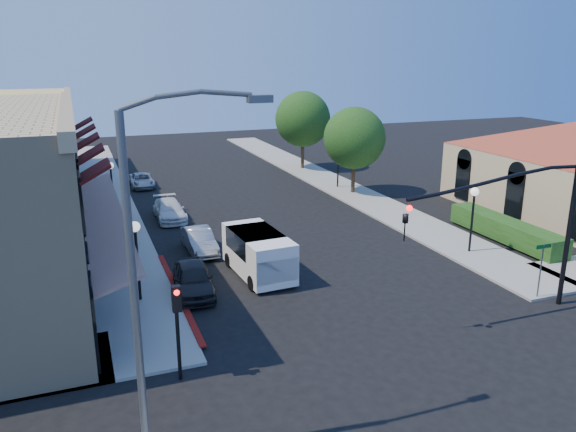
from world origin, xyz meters
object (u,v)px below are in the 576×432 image
object	(u,v)px
parked_car_a	(193,279)
street_tree_b	(303,119)
parked_car_b	(199,241)
lamppost_right_far	(338,154)
parked_car_d	(142,180)
lamppost_right_near	(474,203)
secondary_signal	(177,315)
lamppost_left_far	(111,175)
street_tree_a	(354,138)
lamppost_left_near	(136,241)
signal_mast_arm	(530,216)
cobra_streetlight	(147,269)
white_van	(259,251)
parked_car_c	(169,210)
street_name_sign	(542,262)

from	to	relation	value
parked_car_a	street_tree_b	bearing A→B (deg)	63.38
parked_car_a	parked_car_b	world-z (taller)	parked_car_a
lamppost_right_far	parked_car_a	xyz separation A→B (m)	(-14.70, -15.91, -2.05)
lamppost_right_far	parked_car_d	world-z (taller)	lamppost_right_far
lamppost_right_near	secondary_signal	bearing A→B (deg)	-158.22
lamppost_left_far	lamppost_right_near	distance (m)	22.02
street_tree_a	lamppost_left_near	xyz separation A→B (m)	(-17.30, -14.00, -1.46)
street_tree_b	signal_mast_arm	bearing A→B (deg)	-95.51
cobra_streetlight	lamppost_right_far	distance (m)	31.53
street_tree_a	street_tree_b	distance (m)	10.01
lamppost_left_far	white_van	world-z (taller)	lamppost_left_far
lamppost_left_far	lamppost_right_near	bearing A→B (deg)	-39.47
cobra_streetlight	parked_car_c	bearing A→B (deg)	79.98
lamppost_right_near	parked_car_c	xyz separation A→B (m)	(-13.76, 12.00, -2.12)
street_name_sign	parked_car_b	distance (m)	16.60
street_tree_a	lamppost_right_far	bearing A→B (deg)	98.53
parked_car_c	lamppost_left_near	bearing A→B (deg)	-104.55
lamppost_right_near	parked_car_b	size ratio (longest dim) A/B	0.94
street_tree_b	street_tree_a	bearing A→B (deg)	-90.00
lamppost_left_near	parked_car_c	world-z (taller)	lamppost_left_near
street_tree_b	secondary_signal	size ratio (longest dim) A/B	2.11
lamppost_right_near	parked_car_a	distance (m)	14.84
white_van	parked_car_d	bearing A→B (deg)	98.04
street_tree_a	parked_car_c	distance (m)	14.65
lamppost_right_near	white_van	world-z (taller)	lamppost_right_near
street_tree_a	lamppost_left_far	bearing A→B (deg)	180.00
lamppost_left_near	lamppost_right_near	distance (m)	17.00
signal_mast_arm	secondary_signal	bearing A→B (deg)	-179.63
lamppost_right_near	lamppost_right_far	bearing A→B (deg)	90.00
street_tree_b	parked_car_b	xyz separation A→B (m)	(-13.60, -18.71, -3.92)
lamppost_left_far	parked_car_c	world-z (taller)	lamppost_left_far
parked_car_a	signal_mast_arm	bearing A→B (deg)	-23.19
lamppost_left_near	signal_mast_arm	bearing A→B (deg)	-24.37
cobra_streetlight	street_name_sign	world-z (taller)	cobra_streetlight
cobra_streetlight	parked_car_d	bearing A→B (deg)	84.03
parked_car_b	street_name_sign	bearing A→B (deg)	-42.65
white_van	parked_car_d	xyz separation A→B (m)	(-2.95, 20.89, -0.67)
lamppost_left_near	white_van	size ratio (longest dim) A/B	0.74
signal_mast_arm	white_van	xyz separation A→B (m)	(-8.71, 7.55, -2.88)
lamppost_right_far	parked_car_c	distance (m)	14.49
lamppost_left_far	parked_car_d	xyz separation A→B (m)	(2.69, 7.94, -2.20)
lamppost_right_near	parked_car_b	xyz separation A→B (m)	(-13.30, 5.29, -2.11)
signal_mast_arm	lamppost_right_near	bearing A→B (deg)	67.88
lamppost_right_near	street_name_sign	bearing A→B (deg)	-99.78
street_name_sign	lamppost_right_near	world-z (taller)	lamppost_right_near
parked_car_a	lamppost_left_far	bearing A→B (deg)	104.86
lamppost_left_near	secondary_signal	bearing A→B (deg)	-85.66
street_tree_a	street_name_sign	distance (m)	20.00
street_name_sign	lamppost_right_far	world-z (taller)	lamppost_right_far
parked_car_b	parked_car_c	size ratio (longest dim) A/B	0.90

